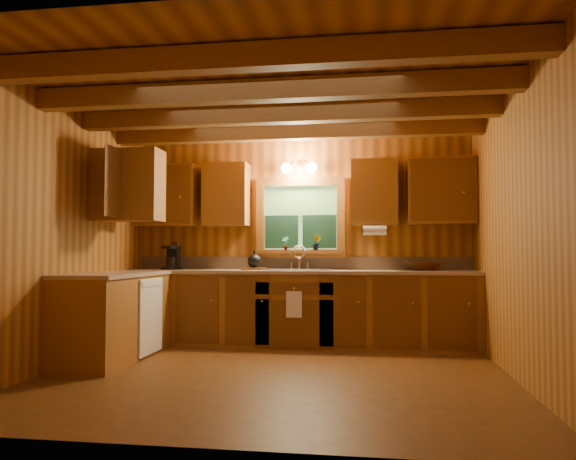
# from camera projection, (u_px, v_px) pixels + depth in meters

# --- Properties ---
(room) EXTENTS (4.20, 4.20, 4.20)m
(room) POSITION_uv_depth(u_px,v_px,m) (275.00, 232.00, 5.00)
(room) COLOR #593415
(room) RESTS_ON ground
(ceiling_beams) EXTENTS (4.20, 2.54, 0.18)m
(ceiling_beams) POSITION_uv_depth(u_px,v_px,m) (275.00, 104.00, 5.06)
(ceiling_beams) COLOR brown
(ceiling_beams) RESTS_ON room
(base_cabinets) EXTENTS (4.20, 2.22, 0.86)m
(base_cabinets) POSITION_uv_depth(u_px,v_px,m) (252.00, 311.00, 6.31)
(base_cabinets) COLOR brown
(base_cabinets) RESTS_ON ground
(countertop) EXTENTS (4.20, 2.24, 0.04)m
(countertop) POSITION_uv_depth(u_px,v_px,m) (253.00, 272.00, 6.33)
(countertop) COLOR tan
(countertop) RESTS_ON base_cabinets
(backsplash) EXTENTS (4.20, 0.02, 0.16)m
(backsplash) POSITION_uv_depth(u_px,v_px,m) (301.00, 263.00, 6.85)
(backsplash) COLOR #9F846B
(backsplash) RESTS_ON room
(dishwasher_panel) EXTENTS (0.02, 0.60, 0.80)m
(dishwasher_panel) POSITION_uv_depth(u_px,v_px,m) (151.00, 316.00, 5.85)
(dishwasher_panel) COLOR white
(dishwasher_panel) RESTS_ON base_cabinets
(upper_cabinets) EXTENTS (4.19, 1.77, 0.78)m
(upper_cabinets) POSITION_uv_depth(u_px,v_px,m) (249.00, 192.00, 6.52)
(upper_cabinets) COLOR brown
(upper_cabinets) RESTS_ON room
(window) EXTENTS (1.12, 0.08, 1.00)m
(window) POSITION_uv_depth(u_px,v_px,m) (300.00, 219.00, 6.86)
(window) COLOR brown
(window) RESTS_ON room
(window_sill) EXTENTS (1.06, 0.14, 0.04)m
(window_sill) POSITION_uv_depth(u_px,v_px,m) (300.00, 252.00, 6.80)
(window_sill) COLOR brown
(window_sill) RESTS_ON room
(wall_sconce) EXTENTS (0.45, 0.21, 0.17)m
(wall_sconce) POSITION_uv_depth(u_px,v_px,m) (299.00, 168.00, 6.77)
(wall_sconce) COLOR black
(wall_sconce) RESTS_ON room
(paper_towel_roll) EXTENTS (0.27, 0.11, 0.11)m
(paper_towel_roll) POSITION_uv_depth(u_px,v_px,m) (375.00, 230.00, 6.39)
(paper_towel_roll) COLOR white
(paper_towel_roll) RESTS_ON upper_cabinets
(dish_towel) EXTENTS (0.18, 0.01, 0.30)m
(dish_towel) POSITION_uv_depth(u_px,v_px,m) (294.00, 304.00, 6.22)
(dish_towel) COLOR white
(dish_towel) RESTS_ON base_cabinets
(sink) EXTENTS (0.82, 0.48, 0.43)m
(sink) POSITION_uv_depth(u_px,v_px,m) (298.00, 274.00, 6.57)
(sink) COLOR silver
(sink) RESTS_ON countertop
(coffee_maker) EXTENTS (0.17, 0.21, 0.30)m
(coffee_maker) POSITION_uv_depth(u_px,v_px,m) (172.00, 258.00, 6.85)
(coffee_maker) COLOR black
(coffee_maker) RESTS_ON countertop
(utensil_crock) EXTENTS (0.12, 0.12, 0.35)m
(utensil_crock) POSITION_uv_depth(u_px,v_px,m) (173.00, 263.00, 6.87)
(utensil_crock) COLOR silver
(utensil_crock) RESTS_ON countertop
(cutting_board) EXTENTS (0.36, 0.31, 0.03)m
(cutting_board) POSITION_uv_depth(u_px,v_px,m) (254.00, 269.00, 6.65)
(cutting_board) COLOR #5E3614
(cutting_board) RESTS_ON countertop
(teakettle) EXTENTS (0.16, 0.16, 0.21)m
(teakettle) POSITION_uv_depth(u_px,v_px,m) (254.00, 261.00, 6.66)
(teakettle) COLOR black
(teakettle) RESTS_ON cutting_board
(wicker_basket) EXTENTS (0.46, 0.46, 0.10)m
(wicker_basket) POSITION_uv_depth(u_px,v_px,m) (424.00, 266.00, 6.42)
(wicker_basket) COLOR #48230C
(wicker_basket) RESTS_ON countertop
(potted_plant_left) EXTENTS (0.11, 0.09, 0.17)m
(potted_plant_left) POSITION_uv_depth(u_px,v_px,m) (286.00, 243.00, 6.80)
(potted_plant_left) COLOR #5E3614
(potted_plant_left) RESTS_ON window_sill
(potted_plant_right) EXTENTS (0.12, 0.10, 0.19)m
(potted_plant_right) POSITION_uv_depth(u_px,v_px,m) (316.00, 243.00, 6.76)
(potted_plant_right) COLOR #5E3614
(potted_plant_right) RESTS_ON window_sill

